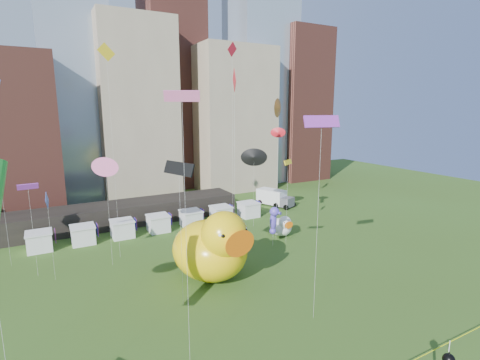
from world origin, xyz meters
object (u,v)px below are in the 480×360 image
seahorse_purple (274,218)px  box_truck (274,198)px  big_duck (213,247)px  seahorse_green (219,229)px  small_duck (281,226)px

seahorse_purple → box_truck: (11.20, 16.48, -2.22)m
big_duck → seahorse_purple: size_ratio=2.05×
big_duck → seahorse_green: big_duck is taller
seahorse_green → seahorse_purple: size_ratio=1.35×
big_duck → seahorse_green: size_ratio=1.52×
small_duck → box_truck: bearing=63.3°
small_duck → seahorse_green: seahorse_green is taller
small_duck → box_truck: size_ratio=0.56×
big_duck → box_truck: big_duck is taller
seahorse_purple → small_duck: bearing=15.5°
box_truck → small_duck: bearing=-142.9°
small_duck → seahorse_purple: 4.66m
seahorse_green → box_truck: seahorse_green is taller
small_duck → seahorse_purple: size_ratio=0.78×
seahorse_green → box_truck: (20.86, 20.83, -3.76)m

